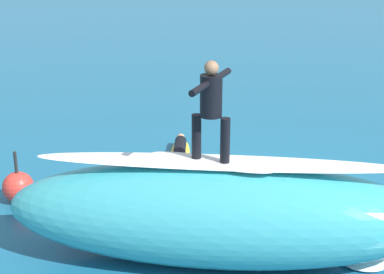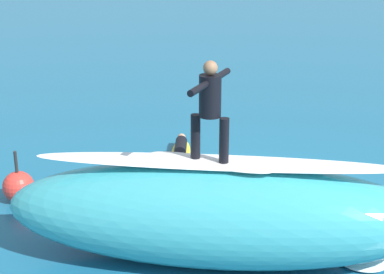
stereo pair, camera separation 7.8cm
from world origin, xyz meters
name	(u,v)px [view 2 (the right image)]	position (x,y,z in m)	size (l,w,h in m)	color
ground_plane	(254,199)	(0.00, 0.00, 0.00)	(120.00, 120.00, 0.00)	#196084
wave_crest	(217,214)	(0.03, 2.73, 0.93)	(7.48, 2.07, 1.86)	teal
wave_foam_lip	(218,163)	(0.03, 2.73, 1.90)	(6.36, 0.72, 0.08)	white
surfboard_riding	(209,162)	(0.17, 2.77, 1.90)	(2.23, 0.51, 0.08)	silver
surfer_riding	(210,103)	(0.17, 2.77, 2.93)	(0.68, 1.62, 1.71)	black
surfboard_paddling	(181,153)	(2.46, -2.00, 0.03)	(2.17, 0.50, 0.06)	yellow
surfer_paddling	(180,149)	(2.42, -1.87, 0.20)	(0.79, 1.79, 0.33)	black
buoy_marker	(18,186)	(4.81, 1.79, 0.34)	(0.68, 0.68, 1.16)	red
foam_patch_near	(362,260)	(-2.45, 1.96, 0.05)	(0.89, 0.80, 0.10)	white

